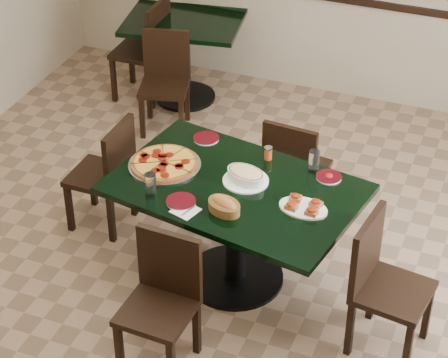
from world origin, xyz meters
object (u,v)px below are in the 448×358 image
at_px(chair_near, 163,295).
at_px(bruschetta_platter, 303,206).
at_px(chair_left, 108,170).
at_px(back_chair_left, 148,45).
at_px(pepperoni_pizza, 165,163).
at_px(back_table, 184,45).
at_px(main_table, 235,210).
at_px(back_chair_near, 165,76).
at_px(chair_right, 381,278).
at_px(chair_far, 294,166).
at_px(lasagna_casserole, 246,175).
at_px(bread_basket, 224,205).

height_order(chair_near, bruschetta_platter, chair_near).
relative_size(chair_left, back_chair_left, 0.93).
height_order(chair_near, pepperoni_pizza, chair_near).
bearing_deg(pepperoni_pizza, back_table, 110.72).
bearing_deg(main_table, back_table, 131.33).
height_order(main_table, pepperoni_pizza, pepperoni_pizza).
bearing_deg(back_chair_near, chair_right, -55.25).
distance_m(chair_far, bruschetta_platter, 0.94).
distance_m(back_chair_left, lasagna_casserole, 2.56).
height_order(back_chair_near, pepperoni_pizza, back_chair_near).
height_order(chair_far, back_chair_near, chair_far).
distance_m(back_chair_left, pepperoni_pizza, 2.27).
height_order(back_table, lasagna_casserole, lasagna_casserole).
xyz_separation_m(main_table, lasagna_casserole, (0.04, 0.07, 0.23)).
relative_size(back_chair_left, bread_basket, 3.47).
relative_size(back_chair_near, bread_basket, 3.16).
relative_size(chair_right, pepperoni_pizza, 1.90).
bearing_deg(pepperoni_pizza, chair_near, -66.61).
distance_m(back_table, bruschetta_platter, 2.81).
bearing_deg(chair_left, chair_right, 78.14).
height_order(back_chair_left, pepperoni_pizza, back_chair_left).
xyz_separation_m(chair_left, back_chair_near, (-0.22, 1.42, -0.01)).
relative_size(back_table, pepperoni_pizza, 2.33).
height_order(chair_far, chair_right, chair_right).
distance_m(main_table, lasagna_casserole, 0.24).
xyz_separation_m(pepperoni_pizza, lasagna_casserole, (0.54, 0.02, 0.03)).
distance_m(chair_left, back_chair_left, 1.88).
distance_m(chair_right, pepperoni_pizza, 1.54).
distance_m(chair_left, lasagna_casserole, 1.13).
bearing_deg(bread_basket, lasagna_casserole, 111.06).
bearing_deg(pepperoni_pizza, chair_far, 47.50).
bearing_deg(bread_basket, chair_right, 25.72).
xyz_separation_m(chair_right, chair_left, (-2.02, 0.45, -0.03)).
distance_m(chair_right, bruschetta_platter, 0.62).
height_order(main_table, bread_basket, bread_basket).
distance_m(back_table, chair_right, 3.26).
bearing_deg(back_chair_near, chair_left, -96.51).
distance_m(back_chair_near, bread_basket, 2.32).
distance_m(chair_near, back_chair_left, 3.16).
bearing_deg(bread_basket, main_table, 119.17).
bearing_deg(chair_left, bread_basket, 65.66).
height_order(chair_right, back_chair_left, back_chair_left).
xyz_separation_m(chair_near, back_chair_left, (-1.44, 2.81, 0.04)).
bearing_deg(chair_right, lasagna_casserole, 80.72).
bearing_deg(pepperoni_pizza, back_chair_left, 118.62).
xyz_separation_m(bread_basket, bruschetta_platter, (0.43, 0.19, -0.02)).
bearing_deg(back_table, main_table, -68.25).
bearing_deg(main_table, chair_far, 89.08).
bearing_deg(chair_near, bread_basket, 74.15).
height_order(chair_far, chair_near, chair_near).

